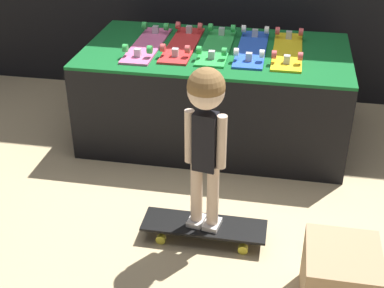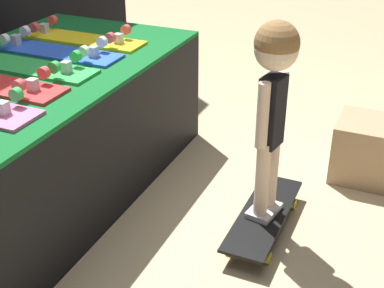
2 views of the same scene
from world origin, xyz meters
TOP-DOWN VIEW (x-y plane):
  - ground_plane at (0.00, 0.00)m, footprint 16.00×16.00m
  - display_rack at (0.00, 0.61)m, footprint 1.76×0.98m
  - skateboard_pink_on_rack at (-0.47, 0.58)m, footprint 0.19×0.72m
  - skateboard_red_on_rack at (-0.23, 0.63)m, footprint 0.19×0.72m
  - skateboard_green_on_rack at (0.00, 0.63)m, footprint 0.19×0.72m
  - skateboard_blue_on_rack at (0.23, 0.64)m, footprint 0.19×0.72m
  - skateboard_yellow_on_rack at (0.47, 0.63)m, footprint 0.19×0.72m
  - skateboard_on_floor at (0.11, -0.54)m, footprint 0.66×0.20m
  - child at (0.11, -0.54)m, footprint 0.21×0.18m
  - storage_box at (0.79, -0.91)m, footprint 0.33×0.36m

SIDE VIEW (x-z plane):
  - ground_plane at x=0.00m, z-range 0.00..0.00m
  - skateboard_on_floor at x=0.11m, z-range 0.03..0.12m
  - storage_box at x=0.79m, z-range 0.00..0.32m
  - display_rack at x=0.00m, z-range 0.00..0.66m
  - skateboard_pink_on_rack at x=-0.47m, z-range 0.63..0.72m
  - skateboard_red_on_rack at x=-0.23m, z-range 0.63..0.72m
  - skateboard_green_on_rack at x=0.00m, z-range 0.63..0.72m
  - skateboard_blue_on_rack at x=0.23m, z-range 0.63..0.72m
  - skateboard_yellow_on_rack at x=0.47m, z-range 0.63..0.72m
  - child at x=0.11m, z-range 0.27..1.16m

